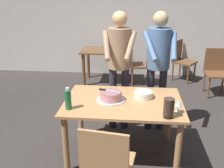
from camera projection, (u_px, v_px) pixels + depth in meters
name	position (u px, v px, depth m)	size (l,w,h in m)	color
ground_plane	(122.00, 154.00, 3.31)	(14.00, 14.00, 0.00)	#383330
back_wall	(131.00, 18.00, 5.96)	(10.00, 0.12, 2.70)	silver
main_dining_table	(123.00, 109.00, 3.09)	(1.38, 0.94, 0.75)	tan
cake_on_platter	(111.00, 96.00, 3.04)	(0.34, 0.34, 0.11)	silver
cake_knife	(105.00, 90.00, 3.05)	(0.26, 0.11, 0.02)	silver
plate_stack	(143.00, 95.00, 3.12)	(0.22, 0.22, 0.08)	white
wine_glass_near	(179.00, 104.00, 2.73)	(0.08, 0.08, 0.14)	silver
water_bottle	(68.00, 99.00, 2.80)	(0.07, 0.07, 0.25)	#1E6B38
hurricane_lamp	(169.00, 108.00, 2.62)	(0.11, 0.11, 0.21)	black
person_cutting_cake	(119.00, 59.00, 3.58)	(0.47, 0.55, 1.72)	#2D2D38
person_standing_beside	(158.00, 59.00, 3.56)	(0.46, 0.57, 1.72)	#2D2D38
chair_near_side	(107.00, 164.00, 2.36)	(0.50, 0.50, 0.90)	tan
background_table	(105.00, 57.00, 5.63)	(1.00, 0.70, 0.74)	brown
background_chair_0	(137.00, 62.00, 5.54)	(0.47, 0.47, 0.90)	brown
background_chair_1	(182.00, 59.00, 5.83)	(0.61, 0.61, 0.90)	brown
background_chair_2	(217.00, 70.00, 5.02)	(0.44, 0.44, 0.90)	brown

